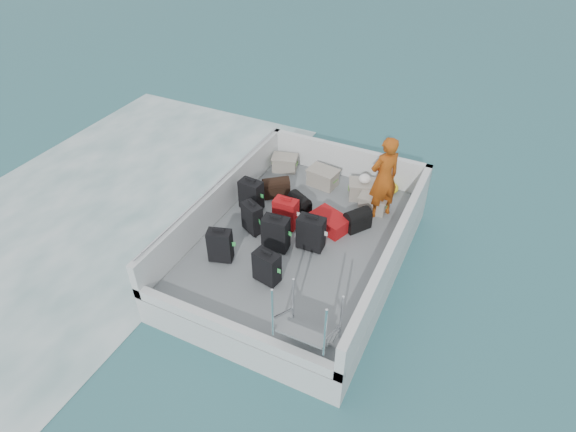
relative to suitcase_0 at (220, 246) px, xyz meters
name	(u,v)px	position (x,y,z in m)	size (l,w,h in m)	color
ground	(299,263)	(1.00, 1.12, -0.94)	(160.00, 160.00, 0.00)	#185156
wake_foam	(109,199)	(-3.80, 1.12, -0.94)	(10.00, 10.00, 0.00)	white
ferry_hull	(300,251)	(1.00, 1.12, -0.64)	(3.60, 5.00, 0.60)	silver
deck	(300,239)	(1.00, 1.12, -0.33)	(3.30, 4.70, 0.02)	gray
deck_fittings	(310,239)	(1.35, 0.80, 0.05)	(3.60, 5.00, 0.90)	silver
suitcase_0	(220,246)	(0.00, 0.00, 0.00)	(0.41, 0.23, 0.64)	black
suitcase_1	(252,218)	(0.11, 0.94, -0.02)	(0.40, 0.23, 0.61)	black
suitcase_2	(251,195)	(-0.26, 1.55, 0.00)	(0.45, 0.27, 0.64)	black
suitcase_4	(276,234)	(0.73, 0.69, 0.02)	(0.46, 0.27, 0.68)	black
suitcase_5	(286,214)	(0.61, 1.33, -0.01)	(0.44, 0.27, 0.61)	#B00D17
suitcase_6	(267,268)	(0.96, -0.10, -0.02)	(0.43, 0.25, 0.60)	black
suitcase_7	(311,233)	(1.28, 0.98, 0.01)	(0.48, 0.27, 0.67)	black
suitcase_8	(330,222)	(1.38, 1.66, -0.18)	(0.47, 0.71, 0.28)	#B00D17
duffel_0	(276,189)	(-0.03, 2.18, -0.16)	(0.54, 0.30, 0.32)	black
duffel_1	(299,205)	(0.65, 1.86, -0.16)	(0.44, 0.30, 0.32)	black
duffel_2	(357,221)	(1.84, 1.90, -0.16)	(0.49, 0.30, 0.32)	black
crate_0	(285,164)	(-0.31, 3.14, -0.16)	(0.52, 0.36, 0.31)	gray
crate_1	(323,178)	(0.69, 2.95, -0.14)	(0.58, 0.40, 0.35)	gray
crate_2	(363,190)	(1.62, 2.89, -0.15)	(0.57, 0.39, 0.35)	gray
crate_3	(373,204)	(1.94, 2.56, -0.16)	(0.52, 0.36, 0.31)	gray
yellow_bag	(392,188)	(2.10, 3.32, -0.21)	(0.28, 0.26, 0.22)	yellow
white_bag	(365,180)	(1.62, 2.89, 0.12)	(0.24, 0.24, 0.18)	white
passenger	(384,178)	(2.09, 2.51, 0.53)	(0.63, 0.40, 1.70)	orange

